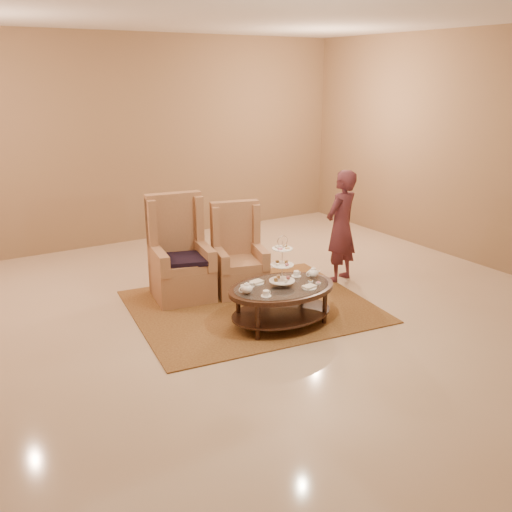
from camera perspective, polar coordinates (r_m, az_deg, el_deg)
ground at (r=7.04m, az=0.19°, el=-6.07°), size 8.00×8.00×0.00m
ceiling at (r=7.04m, az=0.19°, el=-6.07°), size 8.00×8.00×0.02m
wall_back at (r=10.12m, az=-12.01°, el=11.22°), size 8.00×0.04×3.50m
wall_right at (r=9.25m, az=22.12°, el=9.72°), size 0.04×8.00×3.50m
rug at (r=7.31m, az=-0.49°, el=-5.05°), size 3.19×2.76×0.02m
tea_table at (r=6.68m, az=2.58°, el=-3.72°), size 1.35×0.97×1.10m
armchair_left at (r=7.58m, az=-7.61°, el=-0.72°), size 0.84×0.86×1.36m
armchair_right at (r=7.72m, az=-1.78°, el=-0.64°), size 0.81×0.83×1.21m
person at (r=8.09m, az=8.50°, el=2.94°), size 0.67×0.54×1.60m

